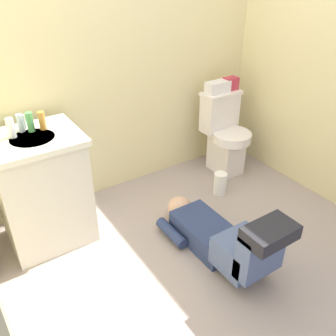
{
  "coord_description": "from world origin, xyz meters",
  "views": [
    {
      "loc": [
        -1.27,
        -1.56,
        1.84
      ],
      "look_at": [
        0.01,
        0.38,
        0.45
      ],
      "focal_mm": 39.28,
      "sensor_mm": 36.0,
      "label": 1
    }
  ],
  "objects_px": {
    "faucet": "(24,122)",
    "bottle_amber": "(42,121)",
    "bottle_white": "(11,128)",
    "tissue_box": "(218,87)",
    "bottle_green": "(30,122)",
    "bottle_clear": "(20,123)",
    "paper_towel_roll": "(220,184)",
    "toiletry_bag": "(231,83)",
    "person_plumber": "(223,238)",
    "toilet": "(225,134)",
    "vanity_cabinet": "(42,189)"
  },
  "relations": [
    {
      "from": "bottle_amber",
      "to": "toiletry_bag",
      "type": "bearing_deg",
      "value": 2.62
    },
    {
      "from": "vanity_cabinet",
      "to": "tissue_box",
      "type": "height_order",
      "value": "tissue_box"
    },
    {
      "from": "faucet",
      "to": "vanity_cabinet",
      "type": "bearing_deg",
      "value": -90.0
    },
    {
      "from": "toiletry_bag",
      "to": "bottle_green",
      "type": "height_order",
      "value": "bottle_green"
    },
    {
      "from": "bottle_white",
      "to": "paper_towel_roll",
      "type": "bearing_deg",
      "value": -12.02
    },
    {
      "from": "vanity_cabinet",
      "to": "person_plumber",
      "type": "distance_m",
      "value": 1.28
    },
    {
      "from": "bottle_green",
      "to": "bottle_amber",
      "type": "bearing_deg",
      "value": -9.16
    },
    {
      "from": "bottle_clear",
      "to": "bottle_green",
      "type": "xyz_separation_m",
      "value": [
        0.06,
        -0.03,
        0.01
      ]
    },
    {
      "from": "vanity_cabinet",
      "to": "paper_towel_roll",
      "type": "distance_m",
      "value": 1.46
    },
    {
      "from": "person_plumber",
      "to": "bottle_clear",
      "type": "xyz_separation_m",
      "value": [
        -0.94,
        0.97,
        0.7
      ]
    },
    {
      "from": "vanity_cabinet",
      "to": "faucet",
      "type": "xyz_separation_m",
      "value": [
        0.0,
        0.14,
        0.45
      ]
    },
    {
      "from": "faucet",
      "to": "toiletry_bag",
      "type": "distance_m",
      "value": 1.81
    },
    {
      "from": "paper_towel_roll",
      "to": "bottle_white",
      "type": "bearing_deg",
      "value": 167.98
    },
    {
      "from": "vanity_cabinet",
      "to": "bottle_white",
      "type": "distance_m",
      "value": 0.48
    },
    {
      "from": "person_plumber",
      "to": "paper_towel_roll",
      "type": "xyz_separation_m",
      "value": [
        0.49,
        0.6,
        -0.07
      ]
    },
    {
      "from": "bottle_green",
      "to": "bottle_amber",
      "type": "relative_size",
      "value": 1.06
    },
    {
      "from": "toilet",
      "to": "bottle_white",
      "type": "xyz_separation_m",
      "value": [
        -1.8,
        0.0,
        0.52
      ]
    },
    {
      "from": "bottle_white",
      "to": "paper_towel_roll",
      "type": "relative_size",
      "value": 0.63
    },
    {
      "from": "paper_towel_roll",
      "to": "toiletry_bag",
      "type": "bearing_deg",
      "value": 45.35
    },
    {
      "from": "faucet",
      "to": "person_plumber",
      "type": "distance_m",
      "value": 1.52
    },
    {
      "from": "bottle_amber",
      "to": "bottle_green",
      "type": "bearing_deg",
      "value": 170.84
    },
    {
      "from": "bottle_clear",
      "to": "bottle_green",
      "type": "height_order",
      "value": "bottle_green"
    },
    {
      "from": "toilet",
      "to": "bottle_clear",
      "type": "xyz_separation_m",
      "value": [
        -1.73,
        0.06,
        0.51
      ]
    },
    {
      "from": "vanity_cabinet",
      "to": "tissue_box",
      "type": "xyz_separation_m",
      "value": [
        1.66,
        0.14,
        0.38
      ]
    },
    {
      "from": "vanity_cabinet",
      "to": "person_plumber",
      "type": "relative_size",
      "value": 0.77
    },
    {
      "from": "toiletry_bag",
      "to": "bottle_clear",
      "type": "height_order",
      "value": "bottle_clear"
    },
    {
      "from": "tissue_box",
      "to": "bottle_amber",
      "type": "xyz_separation_m",
      "value": [
        -1.56,
        -0.08,
        0.08
      ]
    },
    {
      "from": "toilet",
      "to": "bottle_clear",
      "type": "relative_size",
      "value": 6.32
    },
    {
      "from": "person_plumber",
      "to": "paper_towel_roll",
      "type": "bearing_deg",
      "value": 50.51
    },
    {
      "from": "person_plumber",
      "to": "tissue_box",
      "type": "xyz_separation_m",
      "value": [
        0.75,
        1.01,
        0.62
      ]
    },
    {
      "from": "faucet",
      "to": "bottle_green",
      "type": "relative_size",
      "value": 0.77
    },
    {
      "from": "toiletry_bag",
      "to": "bottle_amber",
      "type": "bearing_deg",
      "value": -177.38
    },
    {
      "from": "faucet",
      "to": "bottle_amber",
      "type": "xyz_separation_m",
      "value": [
        0.1,
        -0.07,
        0.01
      ]
    },
    {
      "from": "vanity_cabinet",
      "to": "faucet",
      "type": "bearing_deg",
      "value": 90.0
    },
    {
      "from": "person_plumber",
      "to": "bottle_white",
      "type": "relative_size",
      "value": 8.35
    },
    {
      "from": "tissue_box",
      "to": "bottle_clear",
      "type": "relative_size",
      "value": 1.85
    },
    {
      "from": "bottle_white",
      "to": "paper_towel_roll",
      "type": "height_order",
      "value": "bottle_white"
    },
    {
      "from": "person_plumber",
      "to": "tissue_box",
      "type": "distance_m",
      "value": 1.4
    },
    {
      "from": "faucet",
      "to": "bottle_white",
      "type": "bearing_deg",
      "value": -138.81
    },
    {
      "from": "bottle_green",
      "to": "bottle_amber",
      "type": "height_order",
      "value": "bottle_green"
    },
    {
      "from": "toilet",
      "to": "person_plumber",
      "type": "xyz_separation_m",
      "value": [
        -0.79,
        -0.92,
        -0.19
      ]
    },
    {
      "from": "person_plumber",
      "to": "bottle_white",
      "type": "height_order",
      "value": "bottle_white"
    },
    {
      "from": "bottle_white",
      "to": "bottle_amber",
      "type": "xyz_separation_m",
      "value": [
        0.2,
        0.01,
        -0.0
      ]
    },
    {
      "from": "bottle_green",
      "to": "paper_towel_roll",
      "type": "xyz_separation_m",
      "value": [
        1.38,
        -0.34,
        -0.78
      ]
    },
    {
      "from": "bottle_white",
      "to": "bottle_green",
      "type": "height_order",
      "value": "bottle_green"
    },
    {
      "from": "vanity_cabinet",
      "to": "bottle_clear",
      "type": "distance_m",
      "value": 0.47
    },
    {
      "from": "tissue_box",
      "to": "bottle_green",
      "type": "distance_m",
      "value": 1.63
    },
    {
      "from": "bottle_clear",
      "to": "bottle_amber",
      "type": "xyz_separation_m",
      "value": [
        0.13,
        -0.04,
        0.0
      ]
    },
    {
      "from": "toiletry_bag",
      "to": "bottle_amber",
      "type": "relative_size",
      "value": 1.01
    },
    {
      "from": "tissue_box",
      "to": "toiletry_bag",
      "type": "relative_size",
      "value": 1.77
    }
  ]
}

